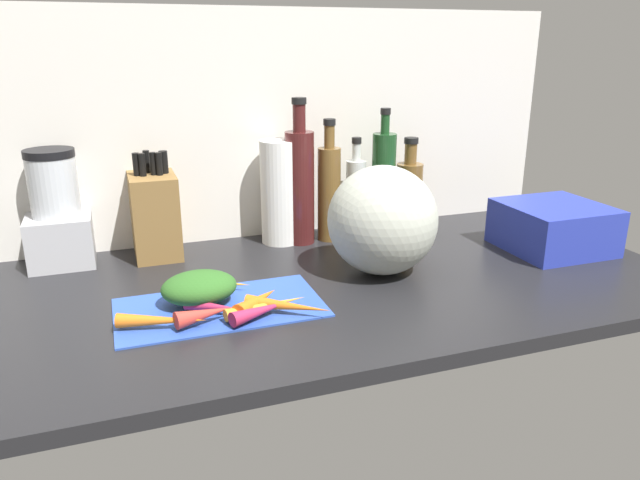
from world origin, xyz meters
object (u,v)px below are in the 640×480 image
(carrot_1, at_px, (262,310))
(winter_squash, at_px, (383,220))
(bottle_4, at_px, (409,192))
(carrot_6, at_px, (223,283))
(carrot_0, at_px, (204,314))
(cutting_board, at_px, (220,307))
(carrot_7, at_px, (215,307))
(carrot_3, at_px, (162,320))
(knife_block, at_px, (155,214))
(blender_appliance, at_px, (58,216))
(bottle_2, at_px, (356,195))
(carrot_2, at_px, (267,306))
(bottle_3, at_px, (383,182))
(carrot_4, at_px, (257,301))
(dish_rack, at_px, (553,227))
(bottle_1, at_px, (329,191))
(bottle_0, at_px, (300,184))
(paper_towel_roll, at_px, (280,192))
(carrot_5, at_px, (288,306))

(carrot_1, relative_size, winter_squash, 0.53)
(bottle_4, bearing_deg, carrot_6, -153.82)
(carrot_0, bearing_deg, cutting_board, 59.28)
(carrot_0, distance_m, carrot_7, 0.04)
(carrot_3, relative_size, knife_block, 0.64)
(blender_appliance, bearing_deg, bottle_2, -0.61)
(carrot_2, height_order, bottle_3, bottle_3)
(carrot_4, distance_m, carrot_6, 0.13)
(knife_block, distance_m, dish_rack, 1.02)
(knife_block, bearing_deg, blender_appliance, 177.04)
(carrot_3, relative_size, blender_appliance, 0.60)
(bottle_2, bearing_deg, carrot_4, -132.52)
(carrot_3, xyz_separation_m, blender_appliance, (-0.19, 0.45, 0.10))
(carrot_3, xyz_separation_m, bottle_3, (0.65, 0.42, 0.12))
(winter_squash, bearing_deg, carrot_0, -161.54)
(carrot_6, relative_size, bottle_1, 0.37)
(carrot_7, height_order, knife_block, knife_block)
(carrot_0, bearing_deg, bottle_0, 52.27)
(paper_towel_roll, distance_m, bottle_1, 0.13)
(carrot_5, distance_m, bottle_1, 0.51)
(cutting_board, relative_size, carrot_7, 3.27)
(carrot_5, distance_m, knife_block, 0.51)
(carrot_5, relative_size, carrot_7, 1.37)
(winter_squash, distance_m, blender_appliance, 0.77)
(carrot_2, height_order, bottle_0, bottle_0)
(carrot_2, height_order, carrot_3, carrot_3)
(carrot_1, height_order, bottle_0, bottle_0)
(carrot_3, distance_m, carrot_7, 0.11)
(carrot_5, distance_m, paper_towel_roll, 0.48)
(bottle_3, relative_size, dish_rack, 1.42)
(carrot_5, height_order, knife_block, knife_block)
(carrot_3, xyz_separation_m, bottle_1, (0.49, 0.41, 0.11))
(knife_block, relative_size, bottle_4, 1.01)
(paper_towel_roll, xyz_separation_m, bottle_3, (0.29, -0.02, 0.01))
(winter_squash, height_order, blender_appliance, blender_appliance)
(carrot_7, xyz_separation_m, bottle_1, (0.38, 0.38, 0.11))
(carrot_5, height_order, dish_rack, dish_rack)
(paper_towel_roll, bearing_deg, carrot_7, -121.63)
(carrot_1, relative_size, carrot_7, 1.07)
(bottle_4, relative_size, dish_rack, 1.07)
(carrot_0, relative_size, bottle_2, 0.42)
(cutting_board, bearing_deg, carrot_0, -120.72)
(winter_squash, xyz_separation_m, knife_block, (-0.48, 0.30, -0.02))
(carrot_6, height_order, bottle_2, bottle_2)
(carrot_4, bearing_deg, bottle_1, 52.79)
(carrot_0, distance_m, carrot_4, 0.11)
(dish_rack, bearing_deg, bottle_2, 145.00)
(cutting_board, bearing_deg, bottle_1, 43.69)
(dish_rack, bearing_deg, carrot_1, -168.56)
(knife_block, height_order, bottle_3, bottle_3)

